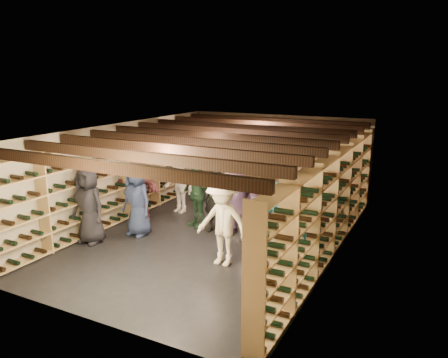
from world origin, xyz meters
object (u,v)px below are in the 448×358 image
at_px(crate_stack_right, 282,218).
at_px(crate_stack_left, 263,212).
at_px(person_1, 215,200).
at_px(person_3, 223,223).
at_px(person_7, 232,191).
at_px(person_10, 197,194).
at_px(crate_loose, 303,209).
at_px(person_8, 307,204).
at_px(person_12, 326,196).
at_px(person_0, 89,205).
at_px(person_11, 238,195).
at_px(person_4, 281,229).
at_px(person_5, 138,188).
at_px(person_9, 179,182).
at_px(person_6, 137,201).

bearing_deg(crate_stack_right, crate_stack_left, 180.00).
xyz_separation_m(person_1, person_3, (0.94, -1.47, 0.06)).
relative_size(person_7, person_10, 0.98).
bearing_deg(crate_stack_right, crate_loose, 82.95).
bearing_deg(crate_loose, crate_stack_right, -97.05).
bearing_deg(person_8, person_1, 174.79).
relative_size(person_8, person_12, 0.94).
distance_m(person_8, person_12, 0.69).
bearing_deg(person_7, person_0, -142.43).
distance_m(person_11, person_12, 2.03).
bearing_deg(person_8, person_3, -137.85).
xyz_separation_m(person_4, person_11, (-1.57, 1.51, 0.04)).
xyz_separation_m(person_1, person_12, (2.23, 1.18, 0.08)).
bearing_deg(person_5, person_8, 14.01).
bearing_deg(crate_stack_left, crate_loose, 61.09).
relative_size(crate_stack_right, person_4, 0.32).
bearing_deg(person_9, person_5, -104.78).
xyz_separation_m(person_6, person_9, (-0.08, 1.83, 0.01)).
relative_size(person_3, person_5, 1.02).
relative_size(crate_stack_right, person_12, 0.33).
bearing_deg(person_7, crate_loose, 31.57).
relative_size(crate_stack_right, person_6, 0.36).
bearing_deg(person_11, person_4, -22.30).
bearing_deg(person_3, person_1, 126.67).
bearing_deg(crate_loose, crate_stack_left, -118.91).
bearing_deg(person_7, person_3, -82.50).
distance_m(person_1, person_4, 2.58).
bearing_deg(person_12, person_11, -148.03).
xyz_separation_m(person_0, person_5, (0.00, 1.70, -0.02)).
distance_m(person_5, person_7, 2.33).
bearing_deg(crate_loose, person_11, -109.00).
xyz_separation_m(person_4, person_10, (-2.73, 1.65, -0.12)).
bearing_deg(person_6, person_8, 31.58).
xyz_separation_m(person_10, person_11, (1.16, -0.14, 0.16)).
height_order(person_8, person_9, person_9).
bearing_deg(person_12, person_3, -118.03).
xyz_separation_m(crate_stack_left, person_4, (1.43, -2.65, 0.66)).
bearing_deg(person_5, person_6, -48.30).
distance_m(crate_loose, person_6, 4.43).
height_order(person_6, person_10, person_6).
relative_size(person_1, person_7, 1.02).
xyz_separation_m(person_4, person_12, (0.11, 2.65, -0.04)).
relative_size(person_0, person_5, 1.02).
distance_m(person_7, person_11, 1.07).
distance_m(person_1, person_10, 0.63).
xyz_separation_m(crate_stack_right, person_1, (-1.20, -1.18, 0.62)).
height_order(crate_loose, person_0, person_0).
distance_m(person_6, person_11, 2.28).
bearing_deg(crate_stack_left, person_11, -97.19).
height_order(person_3, person_8, person_3).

